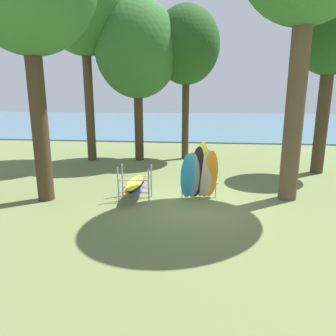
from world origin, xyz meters
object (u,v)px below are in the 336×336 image
at_px(tree_far_right_back, 83,2).
at_px(leaning_board_pile, 199,174).
at_px(tree_far_left_back, 186,46).
at_px(tree_deep_back, 137,50).
at_px(tree_mid_behind, 331,40).
at_px(board_storage_rack, 136,185).

bearing_deg(tree_far_right_back, leaning_board_pile, -45.57).
bearing_deg(tree_far_left_back, tree_far_right_back, -168.69).
xyz_separation_m(tree_far_right_back, tree_deep_back, (2.71, 0.38, -2.34)).
xyz_separation_m(tree_mid_behind, tree_far_left_back, (-6.61, 2.71, 0.20)).
bearing_deg(board_storage_rack, tree_far_left_back, 79.72).
xyz_separation_m(tree_mid_behind, tree_far_right_back, (-11.93, 1.65, 2.31)).
xyz_separation_m(tree_far_right_back, board_storage_rack, (3.95, -6.51, -7.89)).
relative_size(tree_mid_behind, tree_far_right_back, 0.72).
distance_m(tree_far_left_back, board_storage_rack, 9.62).
xyz_separation_m(tree_far_right_back, leaning_board_pile, (6.25, -6.38, -7.43)).
distance_m(tree_mid_behind, board_storage_rack, 10.88).
bearing_deg(board_storage_rack, leaning_board_pile, 3.23).
xyz_separation_m(tree_deep_back, board_storage_rack, (1.24, -6.89, -5.55)).
bearing_deg(tree_deep_back, board_storage_rack, -79.79).
distance_m(tree_far_left_back, leaning_board_pile, 9.20).
bearing_deg(tree_far_left_back, tree_deep_back, -165.35).
distance_m(tree_deep_back, leaning_board_pile, 9.17).
relative_size(tree_mid_behind, tree_deep_back, 0.92).
height_order(tree_mid_behind, tree_far_right_back, tree_far_right_back).
bearing_deg(tree_mid_behind, leaning_board_pile, -140.23).
bearing_deg(leaning_board_pile, tree_far_right_back, 134.43).
height_order(tree_far_left_back, leaning_board_pile, tree_far_left_back).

